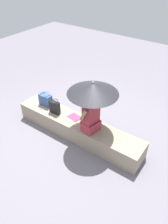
{
  "coord_description": "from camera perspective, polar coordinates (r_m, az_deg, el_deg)",
  "views": [
    {
      "loc": [
        -2.26,
        2.92,
        3.42
      ],
      "look_at": [
        -0.19,
        0.03,
        0.76
      ],
      "focal_mm": 35.07,
      "sensor_mm": 36.0,
      "label": 1
    }
  ],
  "objects": [
    {
      "name": "stone_bench",
      "position": [
        4.89,
        -1.62,
        -4.27
      ],
      "size": [
        3.05,
        0.56,
        0.41
      ],
      "primitive_type": "cube",
      "color": "gray",
      "rests_on": "ground"
    },
    {
      "name": "person_seated",
      "position": [
        4.31,
        1.83,
        -0.68
      ],
      "size": [
        0.34,
        0.5,
        0.9
      ],
      "color": "#992D38",
      "rests_on": "stone_bench"
    },
    {
      "name": "magazine",
      "position": [
        4.86,
        -2.44,
        -1.33
      ],
      "size": [
        0.31,
        0.25,
        0.01
      ],
      "primitive_type": "cube",
      "rotation": [
        0.0,
        0.0,
        -0.2
      ],
      "color": "#D83866",
      "rests_on": "stone_bench"
    },
    {
      "name": "handbag_black",
      "position": [
        5.25,
        -10.0,
        3.19
      ],
      "size": [
        0.31,
        0.23,
        0.3
      ],
      "color": "#335184",
      "rests_on": "stone_bench"
    },
    {
      "name": "tote_bag_canvas",
      "position": [
        4.95,
        -7.68,
        1.31
      ],
      "size": [
        0.26,
        0.19,
        0.32
      ],
      "color": "black",
      "rests_on": "stone_bench"
    },
    {
      "name": "ground_plane",
      "position": [
        5.03,
        -1.58,
        -6.05
      ],
      "size": [
        14.0,
        14.0,
        0.0
      ],
      "primitive_type": "plane",
      "color": "slate"
    },
    {
      "name": "parasol",
      "position": [
        4.06,
        2.35,
        6.21
      ],
      "size": [
        0.99,
        0.99,
        1.09
      ],
      "color": "#B7B7BC",
      "rests_on": "stone_bench"
    }
  ]
}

